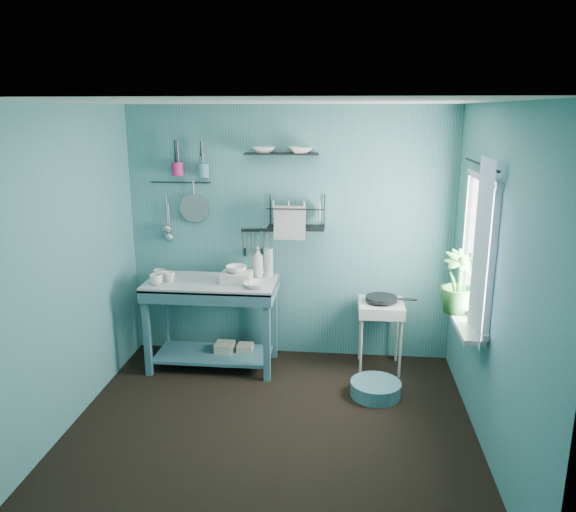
# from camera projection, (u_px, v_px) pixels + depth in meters

# --- Properties ---
(floor) EXTENTS (3.20, 3.20, 0.00)m
(floor) POSITION_uv_depth(u_px,v_px,m) (271.00, 430.00, 4.42)
(floor) COLOR black
(floor) RESTS_ON ground
(ceiling) EXTENTS (3.20, 3.20, 0.00)m
(ceiling) POSITION_uv_depth(u_px,v_px,m) (268.00, 102.00, 3.79)
(ceiling) COLOR silver
(ceiling) RESTS_ON ground
(wall_back) EXTENTS (3.20, 0.00, 3.20)m
(wall_back) POSITION_uv_depth(u_px,v_px,m) (290.00, 235.00, 5.55)
(wall_back) COLOR #3B7779
(wall_back) RESTS_ON ground
(wall_front) EXTENTS (3.20, 0.00, 3.20)m
(wall_front) POSITION_uv_depth(u_px,v_px,m) (227.00, 370.00, 2.66)
(wall_front) COLOR #3B7779
(wall_front) RESTS_ON ground
(wall_left) EXTENTS (0.00, 3.00, 3.00)m
(wall_left) POSITION_uv_depth(u_px,v_px,m) (61.00, 272.00, 4.26)
(wall_left) COLOR #3B7779
(wall_left) RESTS_ON ground
(wall_right) EXTENTS (0.00, 3.00, 3.00)m
(wall_right) POSITION_uv_depth(u_px,v_px,m) (494.00, 285.00, 3.95)
(wall_right) COLOR #3B7779
(wall_right) RESTS_ON ground
(work_counter) EXTENTS (1.30, 0.77, 0.87)m
(work_counter) POSITION_uv_depth(u_px,v_px,m) (213.00, 324.00, 5.43)
(work_counter) COLOR #335F6D
(work_counter) RESTS_ON floor
(mug_left) EXTENTS (0.12, 0.12, 0.10)m
(mug_left) POSITION_uv_depth(u_px,v_px,m) (156.00, 280.00, 5.20)
(mug_left) COLOR white
(mug_left) RESTS_ON work_counter
(mug_mid) EXTENTS (0.14, 0.14, 0.09)m
(mug_mid) POSITION_uv_depth(u_px,v_px,m) (170.00, 277.00, 5.29)
(mug_mid) COLOR white
(mug_mid) RESTS_ON work_counter
(mug_right) EXTENTS (0.17, 0.17, 0.10)m
(mug_right) POSITION_uv_depth(u_px,v_px,m) (160.00, 275.00, 5.36)
(mug_right) COLOR white
(mug_right) RESTS_ON work_counter
(wash_tub) EXTENTS (0.28, 0.22, 0.10)m
(wash_tub) POSITION_uv_depth(u_px,v_px,m) (237.00, 277.00, 5.26)
(wash_tub) COLOR beige
(wash_tub) RESTS_ON work_counter
(tub_bowl) EXTENTS (0.20, 0.19, 0.06)m
(tub_bowl) POSITION_uv_depth(u_px,v_px,m) (236.00, 269.00, 5.24)
(tub_bowl) COLOR white
(tub_bowl) RESTS_ON wash_tub
(soap_bottle) EXTENTS (0.11, 0.12, 0.30)m
(soap_bottle) POSITION_uv_depth(u_px,v_px,m) (258.00, 262.00, 5.43)
(soap_bottle) COLOR beige
(soap_bottle) RESTS_ON work_counter
(water_bottle) EXTENTS (0.09, 0.09, 0.28)m
(water_bottle) POSITION_uv_depth(u_px,v_px,m) (268.00, 262.00, 5.45)
(water_bottle) COLOR #9FAAB2
(water_bottle) RESTS_ON work_counter
(counter_bowl) EXTENTS (0.22, 0.22, 0.05)m
(counter_bowl) POSITION_uv_depth(u_px,v_px,m) (255.00, 285.00, 5.13)
(counter_bowl) COLOR white
(counter_bowl) RESTS_ON work_counter
(hotplate_stand) EXTENTS (0.49, 0.49, 0.68)m
(hotplate_stand) POSITION_uv_depth(u_px,v_px,m) (380.00, 336.00, 5.40)
(hotplate_stand) COLOR silver
(hotplate_stand) RESTS_ON floor
(frying_pan) EXTENTS (0.30, 0.30, 0.03)m
(frying_pan) POSITION_uv_depth(u_px,v_px,m) (381.00, 298.00, 5.31)
(frying_pan) COLOR black
(frying_pan) RESTS_ON hotplate_stand
(knife_strip) EXTENTS (0.32, 0.07, 0.03)m
(knife_strip) POSITION_uv_depth(u_px,v_px,m) (257.00, 230.00, 5.54)
(knife_strip) COLOR black
(knife_strip) RESTS_ON wall_back
(dish_rack) EXTENTS (0.58, 0.33, 0.32)m
(dish_rack) POSITION_uv_depth(u_px,v_px,m) (296.00, 212.00, 5.36)
(dish_rack) COLOR black
(dish_rack) RESTS_ON wall_back
(upper_shelf) EXTENTS (0.71, 0.21, 0.01)m
(upper_shelf) POSITION_uv_depth(u_px,v_px,m) (281.00, 154.00, 5.26)
(upper_shelf) COLOR black
(upper_shelf) RESTS_ON wall_back
(shelf_bowl_left) EXTENTS (0.23, 0.23, 0.05)m
(shelf_bowl_left) POSITION_uv_depth(u_px,v_px,m) (264.00, 154.00, 5.28)
(shelf_bowl_left) COLOR white
(shelf_bowl_left) RESTS_ON upper_shelf
(shelf_bowl_right) EXTENTS (0.26, 0.26, 0.06)m
(shelf_bowl_right) POSITION_uv_depth(u_px,v_px,m) (300.00, 157.00, 5.25)
(shelf_bowl_right) COLOR white
(shelf_bowl_right) RESTS_ON upper_shelf
(utensil_cup_magenta) EXTENTS (0.11, 0.11, 0.13)m
(utensil_cup_magenta) POSITION_uv_depth(u_px,v_px,m) (178.00, 169.00, 5.42)
(utensil_cup_magenta) COLOR #B6215D
(utensil_cup_magenta) RESTS_ON wall_back
(utensil_cup_teal) EXTENTS (0.11, 0.11, 0.13)m
(utensil_cup_teal) POSITION_uv_depth(u_px,v_px,m) (204.00, 170.00, 5.40)
(utensil_cup_teal) COLOR teal
(utensil_cup_teal) RESTS_ON wall_back
(colander) EXTENTS (0.28, 0.03, 0.28)m
(colander) POSITION_uv_depth(u_px,v_px,m) (194.00, 208.00, 5.53)
(colander) COLOR #919598
(colander) RESTS_ON wall_back
(ladle_outer) EXTENTS (0.01, 0.01, 0.30)m
(ladle_outer) POSITION_uv_depth(u_px,v_px,m) (167.00, 211.00, 5.58)
(ladle_outer) COLOR #919598
(ladle_outer) RESTS_ON wall_back
(ladle_inner) EXTENTS (0.01, 0.01, 0.30)m
(ladle_inner) POSITION_uv_depth(u_px,v_px,m) (169.00, 220.00, 5.60)
(ladle_inner) COLOR #919598
(ladle_inner) RESTS_ON wall_back
(hook_rail) EXTENTS (0.60, 0.01, 0.01)m
(hook_rail) POSITION_uv_depth(u_px,v_px,m) (181.00, 182.00, 5.50)
(hook_rail) COLOR black
(hook_rail) RESTS_ON wall_back
(window_glass) EXTENTS (0.00, 1.10, 1.10)m
(window_glass) POSITION_uv_depth(u_px,v_px,m) (480.00, 249.00, 4.35)
(window_glass) COLOR white
(window_glass) RESTS_ON wall_right
(windowsill) EXTENTS (0.16, 0.95, 0.04)m
(windowsill) POSITION_uv_depth(u_px,v_px,m) (462.00, 320.00, 4.50)
(windowsill) COLOR silver
(windowsill) RESTS_ON wall_right
(curtain) EXTENTS (0.00, 1.35, 1.35)m
(curtain) POSITION_uv_depth(u_px,v_px,m) (480.00, 252.00, 4.05)
(curtain) COLOR white
(curtain) RESTS_ON wall_right
(curtain_rod) EXTENTS (0.02, 1.05, 0.02)m
(curtain_rod) POSITION_uv_depth(u_px,v_px,m) (481.00, 165.00, 4.19)
(curtain_rod) COLOR black
(curtain_rod) RESTS_ON wall_right
(potted_plant) EXTENTS (0.37, 0.37, 0.52)m
(potted_plant) POSITION_uv_depth(u_px,v_px,m) (458.00, 282.00, 4.56)
(potted_plant) COLOR #2B6C2B
(potted_plant) RESTS_ON windowsill
(storage_tin_large) EXTENTS (0.18, 0.18, 0.22)m
(storage_tin_large) POSITION_uv_depth(u_px,v_px,m) (225.00, 353.00, 5.55)
(storage_tin_large) COLOR tan
(storage_tin_large) RESTS_ON floor
(storage_tin_small) EXTENTS (0.15, 0.15, 0.20)m
(storage_tin_small) POSITION_uv_depth(u_px,v_px,m) (245.00, 354.00, 5.56)
(storage_tin_small) COLOR tan
(storage_tin_small) RESTS_ON floor
(floor_basin) EXTENTS (0.45, 0.45, 0.13)m
(floor_basin) POSITION_uv_depth(u_px,v_px,m) (376.00, 389.00, 4.94)
(floor_basin) COLOR teal
(floor_basin) RESTS_ON floor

